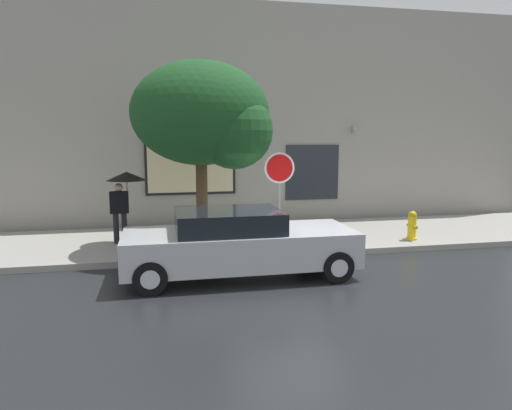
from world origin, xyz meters
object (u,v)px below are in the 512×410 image
Objects in this scene: stop_sign at (279,181)px; pedestrian_with_umbrella at (124,186)px; parked_car at (238,243)px; street_tree at (207,117)px; fire_hydrant at (412,226)px.

pedestrian_with_umbrella is at bearing 162.90° from stop_sign.
stop_sign is at bearing 53.10° from parked_car.
street_tree reaches higher than pedestrian_with_umbrella.
street_tree is at bearing 174.84° from fire_hydrant.
fire_hydrant is at bearing 19.64° from parked_car.
street_tree is 1.95× the size of stop_sign.
parked_car reaches higher than fire_hydrant.
street_tree is at bearing 164.39° from stop_sign.
stop_sign reaches higher than parked_car.
parked_car is 1.04× the size of street_tree.
street_tree reaches higher than fire_hydrant.
stop_sign reaches higher than fire_hydrant.
fire_hydrant is at bearing -8.94° from pedestrian_with_umbrella.
pedestrian_with_umbrella is 3.95m from stop_sign.
pedestrian_with_umbrella reaches higher than fire_hydrant.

